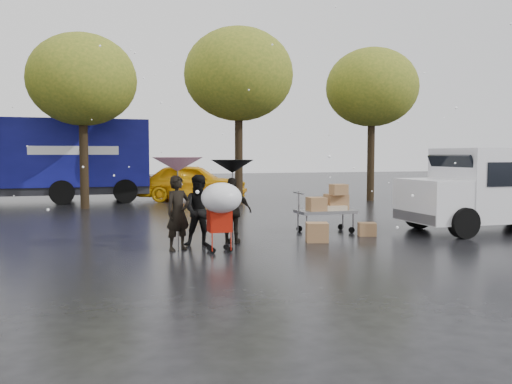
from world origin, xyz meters
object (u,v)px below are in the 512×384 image
object	(u,v)px
person_black	(233,211)
blue_truck	(54,161)
shopping_cart	(221,202)
vendor_cart	(328,205)
white_van	(498,187)
yellow_taxi	(193,182)
person_pink	(178,213)

from	to	relation	value
person_black	blue_truck	bearing A→B (deg)	-39.49
person_black	shopping_cart	distance (m)	1.25
vendor_cart	white_van	world-z (taller)	white_van
blue_truck	person_black	bearing A→B (deg)	-69.88
yellow_taxi	shopping_cart	bearing A→B (deg)	-169.74
white_van	blue_truck	size ratio (longest dim) A/B	0.59
person_black	white_van	distance (m)	7.38
shopping_cart	white_van	distance (m)	7.97
person_pink	person_black	size ratio (longest dim) A/B	1.05
person_pink	person_black	xyz separation A→B (m)	(1.33, 0.50, -0.04)
person_black	shopping_cart	world-z (taller)	person_black
person_pink	yellow_taxi	bearing A→B (deg)	52.29
person_black	blue_truck	world-z (taller)	blue_truck
person_black	vendor_cart	xyz separation A→B (m)	(2.84, 0.98, -0.03)
shopping_cart	blue_truck	world-z (taller)	blue_truck
vendor_cart	shopping_cart	world-z (taller)	shopping_cart
shopping_cart	yellow_taxi	size ratio (longest dim) A/B	0.31
blue_truck	yellow_taxi	distance (m)	5.87
shopping_cart	white_van	world-z (taller)	white_van
vendor_cart	yellow_taxi	size ratio (longest dim) A/B	0.32
blue_truck	yellow_taxi	world-z (taller)	blue_truck
white_van	blue_truck	distance (m)	17.20
vendor_cart	person_black	bearing A→B (deg)	-161.04
person_pink	person_black	world-z (taller)	person_pink
yellow_taxi	person_pink	bearing A→B (deg)	-173.77
white_van	vendor_cart	bearing A→B (deg)	168.07
person_black	person_pink	bearing A→B (deg)	51.20
shopping_cart	yellow_taxi	world-z (taller)	yellow_taxi
white_van	blue_truck	xyz separation A→B (m)	(-11.92, 12.39, 0.60)
vendor_cart	blue_truck	size ratio (longest dim) A/B	0.18
shopping_cart	yellow_taxi	distance (m)	12.86
blue_truck	yellow_taxi	bearing A→B (deg)	-7.57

